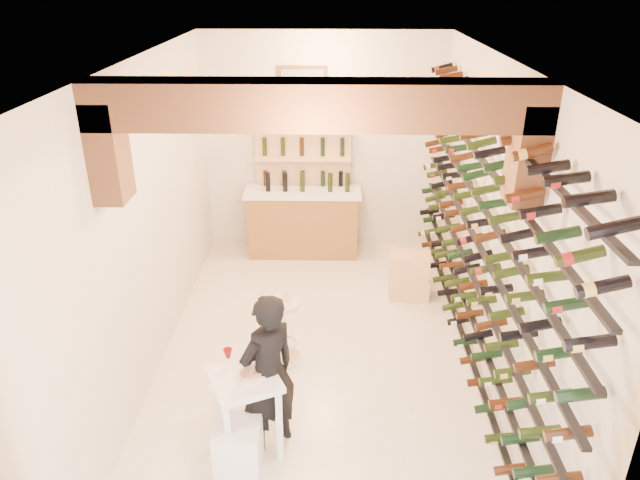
{
  "coord_description": "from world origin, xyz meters",
  "views": [
    {
      "loc": [
        0.12,
        -5.41,
        3.95
      ],
      "look_at": [
        0.0,
        0.3,
        1.3
      ],
      "focal_mm": 32.94,
      "sensor_mm": 36.0,
      "label": 1
    }
  ],
  "objects_px": {
    "white_stool": "(238,448)",
    "chrome_barstool": "(283,327)",
    "wine_rack": "(472,231)",
    "tasting_table": "(245,390)",
    "crate_lower": "(409,286)",
    "back_counter": "(303,220)",
    "person": "(268,373)"
  },
  "relations": [
    {
      "from": "tasting_table",
      "to": "person",
      "type": "height_order",
      "value": "person"
    },
    {
      "from": "wine_rack",
      "to": "white_stool",
      "type": "distance_m",
      "value": 3.03
    },
    {
      "from": "back_counter",
      "to": "crate_lower",
      "type": "relative_size",
      "value": 3.29
    },
    {
      "from": "person",
      "to": "tasting_table",
      "type": "bearing_deg",
      "value": -15.91
    },
    {
      "from": "person",
      "to": "wine_rack",
      "type": "bearing_deg",
      "value": 171.68
    },
    {
      "from": "wine_rack",
      "to": "back_counter",
      "type": "relative_size",
      "value": 3.35
    },
    {
      "from": "white_stool",
      "to": "crate_lower",
      "type": "height_order",
      "value": "white_stool"
    },
    {
      "from": "tasting_table",
      "to": "white_stool",
      "type": "xyz_separation_m",
      "value": [
        -0.05,
        -0.24,
        -0.42
      ]
    },
    {
      "from": "back_counter",
      "to": "tasting_table",
      "type": "xyz_separation_m",
      "value": [
        -0.31,
        -4.05,
        0.12
      ]
    },
    {
      "from": "tasting_table",
      "to": "back_counter",
      "type": "bearing_deg",
      "value": 61.09
    },
    {
      "from": "tasting_table",
      "to": "crate_lower",
      "type": "xyz_separation_m",
      "value": [
        1.75,
        2.76,
        -0.5
      ]
    },
    {
      "from": "chrome_barstool",
      "to": "tasting_table",
      "type": "bearing_deg",
      "value": -99.3
    },
    {
      "from": "back_counter",
      "to": "wine_rack",
      "type": "bearing_deg",
      "value": -55.34
    },
    {
      "from": "tasting_table",
      "to": "crate_lower",
      "type": "bearing_deg",
      "value": 33.02
    },
    {
      "from": "tasting_table",
      "to": "crate_lower",
      "type": "relative_size",
      "value": 1.88
    },
    {
      "from": "wine_rack",
      "to": "tasting_table",
      "type": "distance_m",
      "value": 2.71
    },
    {
      "from": "wine_rack",
      "to": "chrome_barstool",
      "type": "bearing_deg",
      "value": -177.98
    },
    {
      "from": "wine_rack",
      "to": "crate_lower",
      "type": "distance_m",
      "value": 1.99
    },
    {
      "from": "chrome_barstool",
      "to": "back_counter",
      "type": "bearing_deg",
      "value": 88.1
    },
    {
      "from": "white_stool",
      "to": "chrome_barstool",
      "type": "distance_m",
      "value": 1.61
    },
    {
      "from": "white_stool",
      "to": "crate_lower",
      "type": "bearing_deg",
      "value": 59.01
    },
    {
      "from": "chrome_barstool",
      "to": "crate_lower",
      "type": "xyz_separation_m",
      "value": [
        1.54,
        1.43,
        -0.28
      ]
    },
    {
      "from": "tasting_table",
      "to": "white_stool",
      "type": "relative_size",
      "value": 2.02
    },
    {
      "from": "back_counter",
      "to": "chrome_barstool",
      "type": "bearing_deg",
      "value": -91.9
    },
    {
      "from": "chrome_barstool",
      "to": "crate_lower",
      "type": "distance_m",
      "value": 2.12
    },
    {
      "from": "wine_rack",
      "to": "person",
      "type": "distance_m",
      "value": 2.47
    },
    {
      "from": "crate_lower",
      "to": "wine_rack",
      "type": "bearing_deg",
      "value": -74.21
    },
    {
      "from": "chrome_barstool",
      "to": "white_stool",
      "type": "bearing_deg",
      "value": -99.62
    },
    {
      "from": "wine_rack",
      "to": "chrome_barstool",
      "type": "xyz_separation_m",
      "value": [
        -1.92,
        -0.07,
        -1.12
      ]
    },
    {
      "from": "tasting_table",
      "to": "white_stool",
      "type": "height_order",
      "value": "tasting_table"
    },
    {
      "from": "wine_rack",
      "to": "tasting_table",
      "type": "bearing_deg",
      "value": -146.79
    },
    {
      "from": "tasting_table",
      "to": "chrome_barstool",
      "type": "distance_m",
      "value": 1.37
    }
  ]
}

